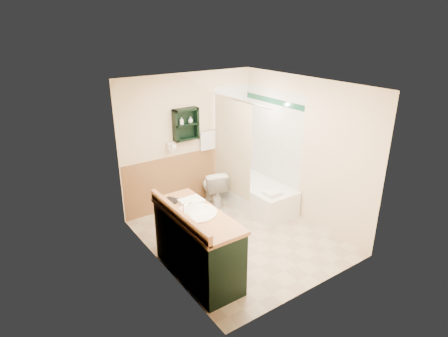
# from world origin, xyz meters

# --- Properties ---
(floor) EXTENTS (3.00, 3.00, 0.00)m
(floor) POSITION_xyz_m (0.00, 0.00, 0.00)
(floor) COLOR #C4B28F
(floor) RESTS_ON ground
(back_wall) EXTENTS (2.60, 0.04, 2.40)m
(back_wall) POSITION_xyz_m (0.00, 1.52, 1.20)
(back_wall) COLOR #FEEFC7
(back_wall) RESTS_ON ground
(left_wall) EXTENTS (0.04, 3.00, 2.40)m
(left_wall) POSITION_xyz_m (-1.32, 0.00, 1.20)
(left_wall) COLOR #FEEFC7
(left_wall) RESTS_ON ground
(right_wall) EXTENTS (0.04, 3.00, 2.40)m
(right_wall) POSITION_xyz_m (1.32, 0.00, 1.20)
(right_wall) COLOR #FEEFC7
(right_wall) RESTS_ON ground
(ceiling) EXTENTS (2.60, 3.00, 0.04)m
(ceiling) POSITION_xyz_m (0.00, 0.00, 2.42)
(ceiling) COLOR white
(ceiling) RESTS_ON back_wall
(wainscot_left) EXTENTS (2.98, 2.98, 1.00)m
(wainscot_left) POSITION_xyz_m (-1.29, 0.00, 0.50)
(wainscot_left) COLOR #AC7745
(wainscot_left) RESTS_ON left_wall
(wainscot_back) EXTENTS (2.58, 2.58, 1.00)m
(wainscot_back) POSITION_xyz_m (0.00, 1.49, 0.50)
(wainscot_back) COLOR #AC7745
(wainscot_back) RESTS_ON back_wall
(mirror_frame) EXTENTS (1.30, 1.30, 1.00)m
(mirror_frame) POSITION_xyz_m (-1.27, -0.55, 1.50)
(mirror_frame) COLOR brown
(mirror_frame) RESTS_ON left_wall
(mirror_glass) EXTENTS (1.20, 1.20, 0.90)m
(mirror_glass) POSITION_xyz_m (-1.27, -0.55, 1.50)
(mirror_glass) COLOR white
(mirror_glass) RESTS_ON left_wall
(tile_right) EXTENTS (1.50, 1.50, 2.10)m
(tile_right) POSITION_xyz_m (1.28, 0.75, 1.05)
(tile_right) COLOR white
(tile_right) RESTS_ON right_wall
(tile_back) EXTENTS (0.95, 0.95, 2.10)m
(tile_back) POSITION_xyz_m (1.03, 1.48, 1.05)
(tile_back) COLOR white
(tile_back) RESTS_ON back_wall
(tile_accent) EXTENTS (1.50, 1.50, 0.10)m
(tile_accent) POSITION_xyz_m (1.27, 0.75, 1.90)
(tile_accent) COLOR #154A31
(tile_accent) RESTS_ON right_wall
(wall_shelf) EXTENTS (0.45, 0.15, 0.55)m
(wall_shelf) POSITION_xyz_m (-0.10, 1.41, 1.55)
(wall_shelf) COLOR black
(wall_shelf) RESTS_ON back_wall
(hair_dryer) EXTENTS (0.10, 0.24, 0.18)m
(hair_dryer) POSITION_xyz_m (-0.40, 1.43, 1.20)
(hair_dryer) COLOR white
(hair_dryer) RESTS_ON back_wall
(towel_bar) EXTENTS (0.40, 0.06, 0.40)m
(towel_bar) POSITION_xyz_m (0.35, 1.45, 1.35)
(towel_bar) COLOR silver
(towel_bar) RESTS_ON back_wall
(curtain_rod) EXTENTS (0.03, 1.60, 0.03)m
(curtain_rod) POSITION_xyz_m (0.53, 0.75, 2.00)
(curtain_rod) COLOR silver
(curtain_rod) RESTS_ON back_wall
(shower_curtain) EXTENTS (1.05, 1.05, 1.70)m
(shower_curtain) POSITION_xyz_m (0.53, 0.92, 1.15)
(shower_curtain) COLOR beige
(shower_curtain) RESTS_ON curtain_rod
(vanity) EXTENTS (0.59, 1.46, 0.93)m
(vanity) POSITION_xyz_m (-0.99, -0.42, 0.46)
(vanity) COLOR black
(vanity) RESTS_ON ground
(bathtub) EXTENTS (0.70, 1.50, 0.46)m
(bathtub) POSITION_xyz_m (0.93, 0.68, 0.23)
(bathtub) COLOR white
(bathtub) RESTS_ON ground
(toilet) EXTENTS (0.58, 0.78, 0.68)m
(toilet) POSITION_xyz_m (0.29, 1.19, 0.34)
(toilet) COLOR white
(toilet) RESTS_ON ground
(counter_towel) EXTENTS (0.31, 0.24, 0.04)m
(counter_towel) POSITION_xyz_m (-0.90, -0.12, 0.95)
(counter_towel) COLOR silver
(counter_towel) RESTS_ON vanity
(vanity_book) EXTENTS (0.14, 0.09, 0.20)m
(vanity_book) POSITION_xyz_m (-1.16, 0.04, 1.03)
(vanity_book) COLOR black
(vanity_book) RESTS_ON vanity
(tub_towel) EXTENTS (0.26, 0.22, 0.07)m
(tub_towel) POSITION_xyz_m (0.80, 0.14, 0.50)
(tub_towel) COLOR silver
(tub_towel) RESTS_ON bathtub
(soap_bottle_a) EXTENTS (0.09, 0.13, 0.06)m
(soap_bottle_a) POSITION_xyz_m (-0.19, 1.40, 1.59)
(soap_bottle_a) COLOR white
(soap_bottle_a) RESTS_ON wall_shelf
(soap_bottle_b) EXTENTS (0.10, 0.12, 0.08)m
(soap_bottle_b) POSITION_xyz_m (-0.01, 1.40, 1.61)
(soap_bottle_b) COLOR white
(soap_bottle_b) RESTS_ON wall_shelf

